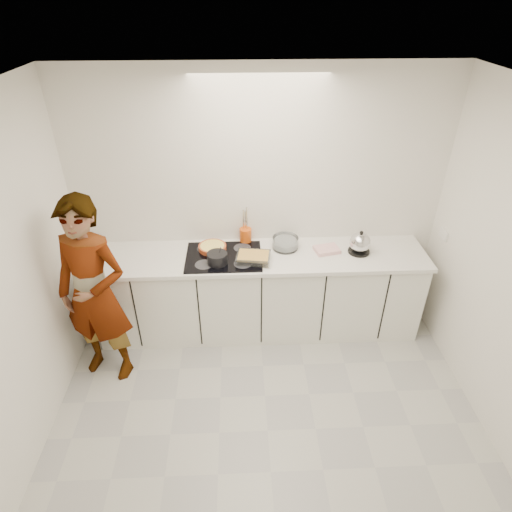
{
  "coord_description": "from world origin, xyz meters",
  "views": [
    {
      "loc": [
        -0.19,
        -2.19,
        3.13
      ],
      "look_at": [
        -0.05,
        1.05,
        1.05
      ],
      "focal_mm": 30.0,
      "sensor_mm": 36.0,
      "label": 1
    }
  ],
  "objects_px": {
    "hob": "(224,257)",
    "cook": "(94,294)",
    "kettle": "(360,243)",
    "baking_dish": "(253,257)",
    "tart_dish": "(212,247)",
    "utensil_crock": "(246,235)",
    "saucepan": "(217,258)",
    "mixing_bowl": "(285,243)"
  },
  "relations": [
    {
      "from": "saucepan",
      "to": "kettle",
      "type": "relative_size",
      "value": 0.96
    },
    {
      "from": "tart_dish",
      "to": "baking_dish",
      "type": "bearing_deg",
      "value": -28.22
    },
    {
      "from": "saucepan",
      "to": "cook",
      "type": "xyz_separation_m",
      "value": [
        -1.04,
        -0.39,
        -0.08
      ]
    },
    {
      "from": "utensil_crock",
      "to": "baking_dish",
      "type": "bearing_deg",
      "value": -79.95
    },
    {
      "from": "tart_dish",
      "to": "saucepan",
      "type": "bearing_deg",
      "value": -76.89
    },
    {
      "from": "baking_dish",
      "to": "cook",
      "type": "distance_m",
      "value": 1.44
    },
    {
      "from": "hob",
      "to": "tart_dish",
      "type": "relative_size",
      "value": 2.13
    },
    {
      "from": "hob",
      "to": "cook",
      "type": "xyz_separation_m",
      "value": [
        -1.09,
        -0.5,
        -0.02
      ]
    },
    {
      "from": "tart_dish",
      "to": "utensil_crock",
      "type": "xyz_separation_m",
      "value": [
        0.33,
        0.15,
        0.04
      ]
    },
    {
      "from": "saucepan",
      "to": "utensil_crock",
      "type": "xyz_separation_m",
      "value": [
        0.27,
        0.4,
        0.01
      ]
    },
    {
      "from": "saucepan",
      "to": "tart_dish",
      "type": "bearing_deg",
      "value": 103.11
    },
    {
      "from": "mixing_bowl",
      "to": "utensil_crock",
      "type": "xyz_separation_m",
      "value": [
        -0.39,
        0.14,
        0.02
      ]
    },
    {
      "from": "hob",
      "to": "kettle",
      "type": "relative_size",
      "value": 2.76
    },
    {
      "from": "tart_dish",
      "to": "saucepan",
      "type": "relative_size",
      "value": 1.35
    },
    {
      "from": "hob",
      "to": "baking_dish",
      "type": "relative_size",
      "value": 2.09
    },
    {
      "from": "tart_dish",
      "to": "mixing_bowl",
      "type": "bearing_deg",
      "value": 1.36
    },
    {
      "from": "baking_dish",
      "to": "mixing_bowl",
      "type": "relative_size",
      "value": 1.15
    },
    {
      "from": "saucepan",
      "to": "cook",
      "type": "height_order",
      "value": "cook"
    },
    {
      "from": "mixing_bowl",
      "to": "utensil_crock",
      "type": "relative_size",
      "value": 2.0
    },
    {
      "from": "baking_dish",
      "to": "utensil_crock",
      "type": "relative_size",
      "value": 2.31
    },
    {
      "from": "hob",
      "to": "saucepan",
      "type": "height_order",
      "value": "saucepan"
    },
    {
      "from": "cook",
      "to": "tart_dish",
      "type": "bearing_deg",
      "value": 48.64
    },
    {
      "from": "baking_dish",
      "to": "kettle",
      "type": "xyz_separation_m",
      "value": [
        1.03,
        0.12,
        0.05
      ]
    },
    {
      "from": "hob",
      "to": "utensil_crock",
      "type": "distance_m",
      "value": 0.36
    },
    {
      "from": "mixing_bowl",
      "to": "cook",
      "type": "bearing_deg",
      "value": -159.11
    },
    {
      "from": "baking_dish",
      "to": "cook",
      "type": "height_order",
      "value": "cook"
    },
    {
      "from": "baking_dish",
      "to": "cook",
      "type": "xyz_separation_m",
      "value": [
        -1.37,
        -0.42,
        -0.06
      ]
    },
    {
      "from": "hob",
      "to": "tart_dish",
      "type": "bearing_deg",
      "value": 131.43
    },
    {
      "from": "saucepan",
      "to": "mixing_bowl",
      "type": "height_order",
      "value": "saucepan"
    },
    {
      "from": "baking_dish",
      "to": "kettle",
      "type": "distance_m",
      "value": 1.04
    },
    {
      "from": "utensil_crock",
      "to": "cook",
      "type": "height_order",
      "value": "cook"
    },
    {
      "from": "baking_dish",
      "to": "kettle",
      "type": "height_order",
      "value": "kettle"
    },
    {
      "from": "kettle",
      "to": "baking_dish",
      "type": "bearing_deg",
      "value": -173.6
    },
    {
      "from": "baking_dish",
      "to": "cook",
      "type": "bearing_deg",
      "value": -163.01
    },
    {
      "from": "tart_dish",
      "to": "utensil_crock",
      "type": "distance_m",
      "value": 0.36
    },
    {
      "from": "hob",
      "to": "tart_dish",
      "type": "xyz_separation_m",
      "value": [
        -0.11,
        0.13,
        0.03
      ]
    },
    {
      "from": "baking_dish",
      "to": "mixing_bowl",
      "type": "xyz_separation_m",
      "value": [
        0.32,
        0.23,
        0.01
      ]
    },
    {
      "from": "hob",
      "to": "kettle",
      "type": "xyz_separation_m",
      "value": [
        1.31,
        0.03,
        0.09
      ]
    },
    {
      "from": "hob",
      "to": "utensil_crock",
      "type": "height_order",
      "value": "utensil_crock"
    },
    {
      "from": "hob",
      "to": "kettle",
      "type": "distance_m",
      "value": 1.32
    },
    {
      "from": "utensil_crock",
      "to": "hob",
      "type": "bearing_deg",
      "value": -127.7
    },
    {
      "from": "kettle",
      "to": "cook",
      "type": "xyz_separation_m",
      "value": [
        -2.41,
        -0.54,
        -0.12
      ]
    }
  ]
}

